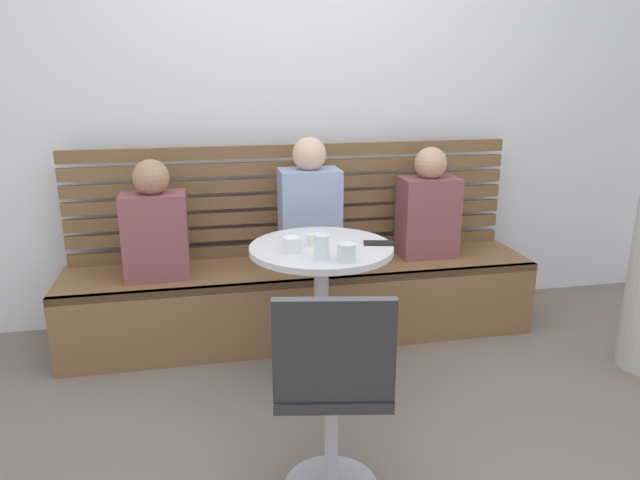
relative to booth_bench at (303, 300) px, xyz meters
The scene contains 14 objects.
ground 1.22m from the booth_bench, 90.00° to the right, with size 8.00×8.00×0.00m, color #70665B.
back_wall 1.31m from the booth_bench, 90.00° to the left, with size 5.20×0.10×2.90m, color silver.
booth_bench is the anchor object (origin of this frame).
booth_backrest 0.61m from the booth_bench, 90.00° to the left, with size 2.65×0.04×0.67m.
cafe_table 0.67m from the booth_bench, 91.18° to the right, with size 0.68×0.68×0.74m.
white_chair 1.44m from the booth_bench, 95.76° to the right, with size 0.47×0.47×0.85m.
person_adult 0.55m from the booth_bench, 20.37° to the left, with size 0.34×0.22×0.74m.
person_child_left 0.95m from the booth_bench, behind, with size 0.34×0.22×0.65m.
person_child_middle 0.93m from the booth_bench, ahead, with size 0.34×0.22×0.66m.
cup_espresso_small 0.80m from the booth_bench, 94.63° to the right, with size 0.06×0.06×0.06m, color silver.
cup_glass_short 1.01m from the booth_bench, 86.76° to the right, with size 0.08×0.08×0.08m, color silver.
cup_ceramic_white 0.88m from the booth_bench, 103.82° to the right, with size 0.08×0.08×0.07m, color white.
cup_water_clear 0.98m from the booth_bench, 93.70° to the right, with size 0.07×0.07×0.11m, color white.
phone_on_table 0.85m from the booth_bench, 67.45° to the right, with size 0.07×0.14×0.01m, color black.
Camera 1 is at (-0.56, -2.01, 1.56)m, focal length 33.30 mm.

